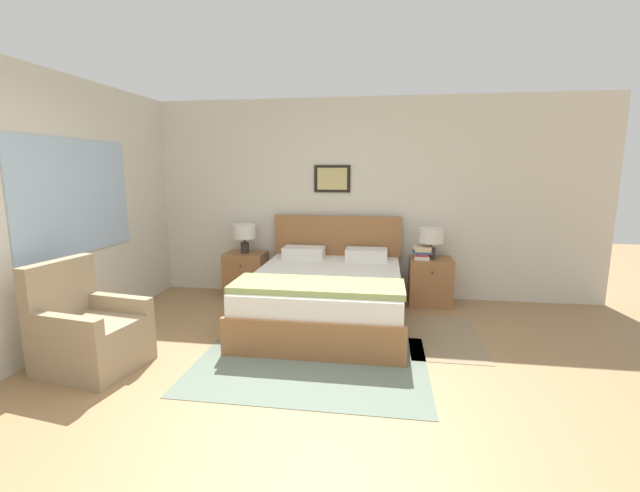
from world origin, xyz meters
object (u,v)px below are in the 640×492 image
object	(u,v)px
bed	(327,295)
armchair	(88,334)
nightstand_near_window	(246,274)
table_lamp_near_window	(244,233)
nightstand_by_door	(430,281)
table_lamp_by_door	(432,237)

from	to	relation	value
bed	armchair	world-z (taller)	bed
nightstand_near_window	table_lamp_near_window	world-z (taller)	table_lamp_near_window
table_lamp_near_window	nightstand_near_window	bearing A→B (deg)	91.87
armchair	nightstand_by_door	bearing A→B (deg)	135.02
nightstand_near_window	table_lamp_near_window	size ratio (longest dim) A/B	1.53
nightstand_by_door	table_lamp_near_window	distance (m)	2.49
nightstand_near_window	nightstand_by_door	world-z (taller)	same
bed	table_lamp_near_window	world-z (taller)	bed
nightstand_near_window	nightstand_by_door	bearing A→B (deg)	0.00
bed	table_lamp_by_door	bearing A→B (deg)	33.71
armchair	table_lamp_by_door	xyz separation A→B (m)	(3.06, 2.25, 0.56)
bed	nightstand_by_door	xyz separation A→B (m)	(1.21, 0.82, -0.01)
nightstand_near_window	table_lamp_by_door	world-z (taller)	table_lamp_by_door
bed	armchair	size ratio (longest dim) A/B	2.23
armchair	table_lamp_near_window	world-z (taller)	table_lamp_near_window
table_lamp_by_door	nightstand_near_window	bearing A→B (deg)	179.65
nightstand_near_window	table_lamp_by_door	distance (m)	2.48
nightstand_near_window	bed	bearing A→B (deg)	-33.97
bed	table_lamp_near_window	xyz separation A→B (m)	(-1.21, 0.80, 0.56)
armchair	table_lamp_by_door	bearing A→B (deg)	134.93
nightstand_by_door	table_lamp_near_window	size ratio (longest dim) A/B	1.53
nightstand_by_door	nightstand_near_window	bearing A→B (deg)	180.00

